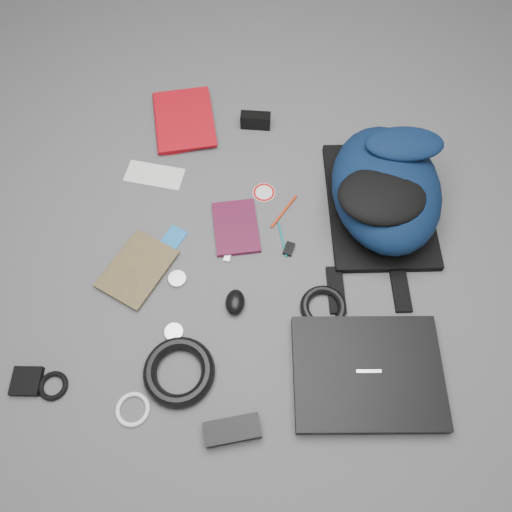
% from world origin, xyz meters
% --- Properties ---
extents(ground, '(4.00, 4.00, 0.00)m').
position_xyz_m(ground, '(0.00, 0.00, 0.00)').
color(ground, '#4F4F51').
rests_on(ground, ground).
extents(backpack, '(0.47, 0.58, 0.21)m').
position_xyz_m(backpack, '(0.35, 0.27, 0.11)').
color(backpack, black).
rests_on(backpack, ground).
extents(laptop, '(0.46, 0.39, 0.04)m').
position_xyz_m(laptop, '(0.37, -0.29, 0.02)').
color(laptop, black).
rests_on(laptop, ground).
extents(textbook_red, '(0.29, 0.33, 0.03)m').
position_xyz_m(textbook_red, '(-0.46, 0.44, 0.02)').
color(textbook_red, maroon).
rests_on(textbook_red, ground).
extents(comic_book, '(0.22, 0.26, 0.02)m').
position_xyz_m(comic_book, '(-0.42, -0.09, 0.01)').
color(comic_book, '#A78C0B').
rests_on(comic_book, ground).
extents(envelope, '(0.19, 0.09, 0.00)m').
position_xyz_m(envelope, '(-0.40, 0.24, 0.00)').
color(envelope, silver).
rests_on(envelope, ground).
extents(dvd_case, '(0.19, 0.23, 0.02)m').
position_xyz_m(dvd_case, '(-0.09, 0.09, 0.01)').
color(dvd_case, '#3D0B20').
rests_on(dvd_case, ground).
extents(compact_camera, '(0.11, 0.05, 0.06)m').
position_xyz_m(compact_camera, '(-0.11, 0.52, 0.03)').
color(compact_camera, black).
rests_on(compact_camera, ground).
extents(sticker_disc, '(0.08, 0.08, 0.00)m').
position_xyz_m(sticker_disc, '(-0.03, 0.24, 0.00)').
color(sticker_disc, white).
rests_on(sticker_disc, ground).
extents(pen_teal, '(0.05, 0.12, 0.01)m').
position_xyz_m(pen_teal, '(0.07, 0.08, 0.00)').
color(pen_teal, '#0C736E').
rests_on(pen_teal, ground).
extents(pen_red, '(0.06, 0.14, 0.01)m').
position_xyz_m(pen_red, '(0.05, 0.19, 0.00)').
color(pen_red, '#BD310E').
rests_on(pen_red, ground).
extents(id_badge, '(0.08, 0.11, 0.00)m').
position_xyz_m(id_badge, '(-0.27, 0.01, 0.00)').
color(id_badge, '#186FBB').
rests_on(id_badge, ground).
extents(usb_black, '(0.04, 0.06, 0.01)m').
position_xyz_m(usb_black, '(-0.08, 0.07, 0.00)').
color(usb_black, black).
rests_on(usb_black, ground).
extents(usb_silver, '(0.02, 0.05, 0.01)m').
position_xyz_m(usb_silver, '(-0.09, -0.01, 0.00)').
color(usb_silver, silver).
rests_on(usb_silver, ground).
extents(key_fob, '(0.03, 0.05, 0.01)m').
position_xyz_m(key_fob, '(0.09, 0.05, 0.01)').
color(key_fob, black).
rests_on(key_fob, ground).
extents(mouse, '(0.07, 0.09, 0.04)m').
position_xyz_m(mouse, '(-0.03, -0.16, 0.02)').
color(mouse, black).
rests_on(mouse, ground).
extents(headphone_left, '(0.07, 0.07, 0.01)m').
position_xyz_m(headphone_left, '(-0.22, -0.12, 0.01)').
color(headphone_left, silver).
rests_on(headphone_left, ground).
extents(headphone_right, '(0.06, 0.06, 0.01)m').
position_xyz_m(headphone_right, '(-0.18, -0.28, 0.01)').
color(headphone_right, silver).
rests_on(headphone_right, ground).
extents(cable_coil, '(0.16, 0.16, 0.03)m').
position_xyz_m(cable_coil, '(0.23, -0.12, 0.01)').
color(cable_coil, black).
rests_on(cable_coil, ground).
extents(power_brick, '(0.16, 0.11, 0.04)m').
position_xyz_m(power_brick, '(0.05, -0.51, 0.02)').
color(power_brick, black).
rests_on(power_brick, ground).
extents(power_cord_coil, '(0.21, 0.21, 0.04)m').
position_xyz_m(power_cord_coil, '(-0.13, -0.39, 0.02)').
color(power_cord_coil, black).
rests_on(power_cord_coil, ground).
extents(pouch, '(0.09, 0.09, 0.02)m').
position_xyz_m(pouch, '(-0.53, -0.50, 0.01)').
color(pouch, black).
rests_on(pouch, ground).
extents(earbud_coil, '(0.10, 0.10, 0.02)m').
position_xyz_m(earbud_coil, '(-0.46, -0.50, 0.01)').
color(earbud_coil, black).
rests_on(earbud_coil, ground).
extents(white_cable_coil, '(0.12, 0.12, 0.01)m').
position_xyz_m(white_cable_coil, '(-0.23, -0.51, 0.01)').
color(white_cable_coil, white).
rests_on(white_cable_coil, ground).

